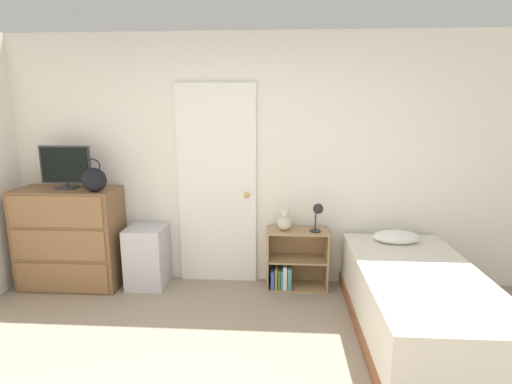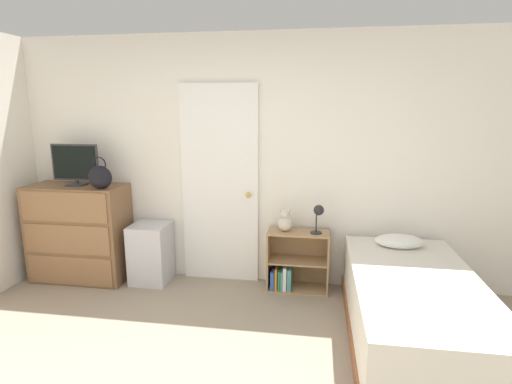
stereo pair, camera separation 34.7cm
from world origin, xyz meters
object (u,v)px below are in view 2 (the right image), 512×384
Objects in this scene: desk_lamp at (318,213)px; storage_bin at (151,253)px; handbag at (100,177)px; bookshelf at (293,265)px; bed at (414,310)px; teddy_bear at (285,221)px; dresser at (80,233)px; tv at (75,164)px.

storage_bin is at bearing -179.81° from desk_lamp.
handbag is 0.53× the size of bookshelf.
bed reaches higher than bookshelf.
handbag reaches higher than teddy_bear.
dresser is 4.48× the size of teddy_bear.
teddy_bear is at bearing 6.59° from handbag.
dresser reaches higher than desk_lamp.
tv reaches higher than dresser.
storage_bin is 1.47m from teddy_bear.
bookshelf is at bearing 168.38° from desk_lamp.
desk_lamp reaches higher than storage_bin.
storage_bin is at bearing -177.93° from bookshelf.
handbag is 0.95m from storage_bin.
dresser reaches higher than bookshelf.
bookshelf is 2.11× the size of desk_lamp.
tv is 0.39m from handbag.
tv is 2.24m from teddy_bear.
dresser is 0.74m from tv.
desk_lamp is at bearing 4.50° from handbag.
tv is 3.48m from bed.
handbag is 0.17× the size of bed.
tv reaches higher than teddy_bear.
bookshelf is at bearing 2.03° from tv.
tv is at bearing -178.07° from teddy_bear.
dresser is 3.18× the size of handbag.
handbag reaches higher than bed.
storage_bin is 2.74× the size of teddy_bear.
desk_lamp is at bearing 0.72° from tv.
dresser is at bearing -178.97° from desk_lamp.
bookshelf is 0.47m from teddy_bear.
bed is at bearing -37.47° from teddy_bear.
dresser is 2.30m from bookshelf.
dresser reaches higher than storage_bin.
tv is 2.54m from desk_lamp.
bed is at bearing -46.16° from desk_lamp.
teddy_bear is (2.19, 0.09, 0.20)m from dresser.
dresser is 2.02× the size of tv.
teddy_bear is 0.79× the size of desk_lamp.
desk_lamp reaches higher than bed.
dresser is 2.54m from desk_lamp.
bed is (0.75, -0.78, -0.54)m from desk_lamp.
bookshelf is at bearing 6.49° from handbag.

